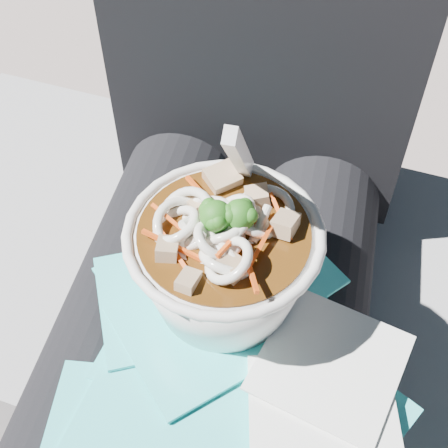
% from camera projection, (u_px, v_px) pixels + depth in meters
% --- Properties ---
extents(stone_ledge, '(1.05, 0.61, 0.42)m').
position_uv_depth(stone_ledge, '(235.00, 350.00, 0.95)').
color(stone_ledge, gray).
rests_on(stone_ledge, ground).
extents(lap, '(0.32, 0.48, 0.14)m').
position_uv_depth(lap, '(208.00, 346.00, 0.64)').
color(lap, black).
rests_on(lap, stone_ledge).
extents(person_body, '(0.34, 0.94, 0.97)m').
position_uv_depth(person_body, '(228.00, 256.00, 0.67)').
color(person_body, black).
rests_on(person_body, ground).
extents(plastic_bag, '(0.32, 0.37, 0.01)m').
position_uv_depth(plastic_bag, '(212.00, 346.00, 0.55)').
color(plastic_bag, '#31CACC').
rests_on(plastic_bag, lap).
extents(napkins, '(0.14, 0.19, 0.01)m').
position_uv_depth(napkins, '(327.00, 398.00, 0.51)').
color(napkins, white).
rests_on(napkins, plastic_bag).
extents(udon_bowl, '(0.19, 0.19, 0.20)m').
position_uv_depth(udon_bowl, '(223.00, 256.00, 0.53)').
color(udon_bowl, white).
rests_on(udon_bowl, plastic_bag).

